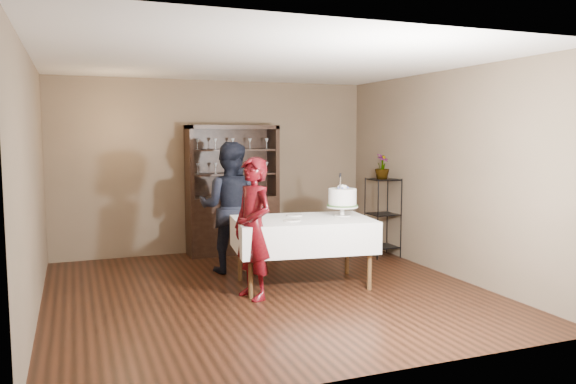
{
  "coord_description": "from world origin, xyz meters",
  "views": [
    {
      "loc": [
        -2.11,
        -6.19,
        1.88
      ],
      "look_at": [
        0.31,
        0.1,
        1.17
      ],
      "focal_mm": 35.0,
      "sensor_mm": 36.0,
      "label": 1
    }
  ],
  "objects_px": {
    "woman": "(253,228)",
    "potted_plant": "(382,167)",
    "man": "(230,207)",
    "china_hutch": "(232,211)",
    "cake": "(342,199)",
    "plant_etagere": "(383,214)",
    "cake_table": "(303,234)"
  },
  "relations": [
    {
      "from": "woman",
      "to": "potted_plant",
      "type": "height_order",
      "value": "woman"
    },
    {
      "from": "man",
      "to": "china_hutch",
      "type": "bearing_deg",
      "value": -81.39
    },
    {
      "from": "man",
      "to": "cake",
      "type": "distance_m",
      "value": 1.56
    },
    {
      "from": "china_hutch",
      "to": "potted_plant",
      "type": "relative_size",
      "value": 5.22
    },
    {
      "from": "woman",
      "to": "cake",
      "type": "xyz_separation_m",
      "value": [
        1.28,
        0.32,
        0.25
      ]
    },
    {
      "from": "china_hutch",
      "to": "woman",
      "type": "relative_size",
      "value": 1.24
    },
    {
      "from": "man",
      "to": "potted_plant",
      "type": "relative_size",
      "value": 4.6
    },
    {
      "from": "plant_etagere",
      "to": "potted_plant",
      "type": "distance_m",
      "value": 0.73
    },
    {
      "from": "woman",
      "to": "cake",
      "type": "height_order",
      "value": "woman"
    },
    {
      "from": "cake",
      "to": "cake_table",
      "type": "bearing_deg",
      "value": -177.81
    },
    {
      "from": "plant_etagere",
      "to": "cake",
      "type": "height_order",
      "value": "cake"
    },
    {
      "from": "china_hutch",
      "to": "cake_table",
      "type": "height_order",
      "value": "china_hutch"
    },
    {
      "from": "cake_table",
      "to": "china_hutch",
      "type": "bearing_deg",
      "value": 98.13
    },
    {
      "from": "plant_etagere",
      "to": "potted_plant",
      "type": "xyz_separation_m",
      "value": [
        -0.05,
        -0.04,
        0.73
      ]
    },
    {
      "from": "cake_table",
      "to": "woman",
      "type": "height_order",
      "value": "woman"
    },
    {
      "from": "cake_table",
      "to": "cake",
      "type": "bearing_deg",
      "value": 2.19
    },
    {
      "from": "woman",
      "to": "man",
      "type": "distance_m",
      "value": 1.29
    },
    {
      "from": "potted_plant",
      "to": "cake",
      "type": "bearing_deg",
      "value": -138.72
    },
    {
      "from": "china_hutch",
      "to": "woman",
      "type": "bearing_deg",
      "value": -99.94
    },
    {
      "from": "plant_etagere",
      "to": "cake_table",
      "type": "relative_size",
      "value": 0.67
    },
    {
      "from": "china_hutch",
      "to": "plant_etagere",
      "type": "xyz_separation_m",
      "value": [
        2.08,
        -1.05,
        -0.01
      ]
    },
    {
      "from": "cake_table",
      "to": "potted_plant",
      "type": "distance_m",
      "value": 2.16
    },
    {
      "from": "china_hutch",
      "to": "man",
      "type": "height_order",
      "value": "china_hutch"
    },
    {
      "from": "woman",
      "to": "potted_plant",
      "type": "distance_m",
      "value": 2.87
    },
    {
      "from": "man",
      "to": "potted_plant",
      "type": "height_order",
      "value": "man"
    },
    {
      "from": "cake_table",
      "to": "cake",
      "type": "xyz_separation_m",
      "value": [
        0.55,
        0.02,
        0.41
      ]
    },
    {
      "from": "woman",
      "to": "potted_plant",
      "type": "relative_size",
      "value": 4.21
    },
    {
      "from": "china_hutch",
      "to": "plant_etagere",
      "type": "bearing_deg",
      "value": -26.83
    },
    {
      "from": "cake_table",
      "to": "man",
      "type": "relative_size",
      "value": 1.01
    },
    {
      "from": "china_hutch",
      "to": "plant_etagere",
      "type": "relative_size",
      "value": 1.67
    },
    {
      "from": "woman",
      "to": "plant_etagere",
      "type": "bearing_deg",
      "value": 101.28
    },
    {
      "from": "plant_etagere",
      "to": "man",
      "type": "xyz_separation_m",
      "value": [
        -2.43,
        -0.1,
        0.23
      ]
    }
  ]
}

